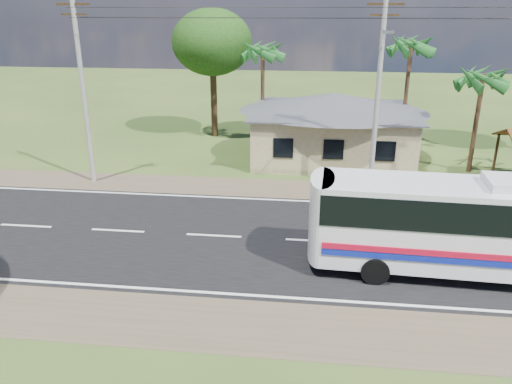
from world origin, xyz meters
The scene contains 10 objects.
ground centered at (0.00, 0.00, 0.00)m, with size 120.00×120.00×0.00m, color #2C4719.
road centered at (0.00, 0.00, 0.01)m, with size 120.00×16.00×0.03m.
house centered at (1.00, 13.00, 2.64)m, with size 12.40×10.00×5.00m.
utility_poles centered at (2.67, 6.49, 5.77)m, with size 32.80×2.22×11.00m.
palm_near centered at (9.50, 11.00, 5.71)m, with size 2.80×2.80×6.70m.
palm_mid centered at (6.00, 15.50, 7.16)m, with size 2.80×2.80×8.20m.
palm_far centered at (-4.00, 16.00, 6.68)m, with size 2.80×2.80×7.70m.
tree_behind_house centered at (-8.00, 18.00, 7.12)m, with size 6.00×6.00×9.61m.
coach_bus centered at (6.56, -2.26, 2.27)m, with size 12.91×3.27×3.97m.
motorcycle centered at (5.00, 7.38, 0.40)m, with size 0.53×1.53×0.80m, color black.
Camera 1 is at (-0.21, -19.98, 9.80)m, focal length 35.00 mm.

